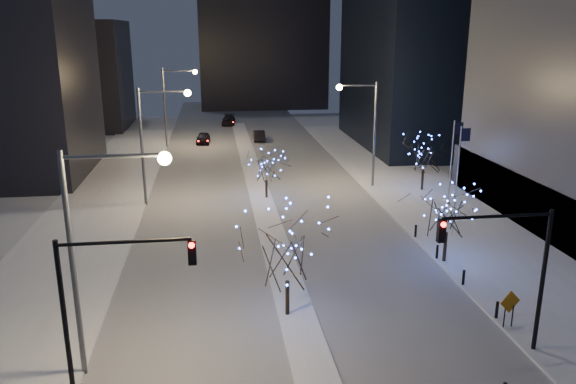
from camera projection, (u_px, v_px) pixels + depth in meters
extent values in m
plane|color=silver|center=(317.00, 382.00, 24.04)|extent=(160.00, 160.00, 0.00)
cube|color=#9DA2AB|center=(254.00, 178.00, 57.37)|extent=(20.00, 130.00, 0.02)
cube|color=white|center=(259.00, 190.00, 52.59)|extent=(2.00, 80.00, 0.15)
cube|color=white|center=(455.00, 217.00, 44.99)|extent=(10.00, 90.00, 0.15)
cube|color=white|center=(80.00, 234.00, 41.27)|extent=(8.00, 90.00, 0.15)
cube|color=black|center=(65.00, 75.00, 85.15)|extent=(18.00, 16.00, 16.00)
cylinder|color=#595E66|center=(73.00, 268.00, 23.28)|extent=(0.24, 0.24, 10.00)
cylinder|color=#595E66|center=(113.00, 156.00, 22.23)|extent=(4.00, 0.16, 0.16)
sphere|color=#FFC47F|center=(164.00, 158.00, 22.53)|extent=(0.56, 0.56, 0.56)
cylinder|color=#595E66|center=(142.00, 148.00, 47.09)|extent=(0.24, 0.24, 10.00)
cylinder|color=#595E66|center=(163.00, 91.00, 46.04)|extent=(4.00, 0.16, 0.16)
sphere|color=#FFC47F|center=(188.00, 93.00, 46.34)|extent=(0.56, 0.56, 0.56)
cylinder|color=#595E66|center=(165.00, 109.00, 70.90)|extent=(0.24, 0.24, 10.00)
cylinder|color=#595E66|center=(179.00, 71.00, 69.85)|extent=(4.00, 0.16, 0.16)
sphere|color=#FFC47F|center=(195.00, 72.00, 70.15)|extent=(0.56, 0.56, 0.56)
cylinder|color=#595E66|center=(375.00, 136.00, 52.64)|extent=(0.24, 0.24, 10.00)
cylinder|color=#595E66|center=(358.00, 85.00, 51.12)|extent=(3.50, 0.16, 0.16)
sphere|color=#FFC47F|center=(339.00, 87.00, 50.93)|extent=(0.56, 0.56, 0.56)
cylinder|color=black|center=(65.00, 325.00, 21.79)|extent=(0.20, 0.20, 7.00)
cylinder|color=black|center=(124.00, 242.00, 21.20)|extent=(5.00, 0.14, 0.14)
cube|color=black|center=(192.00, 252.00, 21.67)|extent=(0.32, 0.28, 1.00)
sphere|color=#FF0C05|center=(192.00, 245.00, 21.40)|extent=(0.22, 0.22, 0.22)
cylinder|color=black|center=(542.00, 283.00, 25.37)|extent=(0.20, 0.20, 7.00)
cylinder|color=black|center=(498.00, 216.00, 24.14)|extent=(5.00, 0.14, 0.14)
cube|color=black|center=(441.00, 231.00, 23.97)|extent=(0.32, 0.28, 1.00)
sphere|color=#FF0C05|center=(444.00, 225.00, 23.70)|extent=(0.22, 0.22, 0.22)
cylinder|color=silver|center=(457.00, 182.00, 39.80)|extent=(0.10, 0.10, 8.00)
cube|color=black|center=(466.00, 135.00, 38.91)|extent=(0.70, 0.03, 0.90)
cylinder|color=silver|center=(450.00, 173.00, 42.26)|extent=(0.10, 0.10, 8.00)
cube|color=black|center=(459.00, 129.00, 41.36)|extent=(0.70, 0.03, 0.90)
cylinder|color=black|center=(497.00, 310.00, 28.99)|extent=(0.16, 0.16, 0.90)
cylinder|color=black|center=(464.00, 277.00, 32.80)|extent=(0.16, 0.16, 0.90)
cylinder|color=black|center=(437.00, 252.00, 36.61)|extent=(0.16, 0.16, 0.90)
cylinder|color=black|center=(416.00, 231.00, 40.42)|extent=(0.16, 0.16, 0.90)
imported|color=black|center=(203.00, 138.00, 74.85)|extent=(1.99, 4.31, 1.43)
imported|color=black|center=(259.00, 135.00, 76.81)|extent=(1.56, 4.35, 1.43)
imported|color=black|center=(229.00, 120.00, 89.69)|extent=(2.47, 5.14, 1.44)
cylinder|color=black|center=(287.00, 298.00, 29.25)|extent=(0.22, 0.22, 1.88)
cylinder|color=black|center=(266.00, 189.00, 49.94)|extent=(0.22, 0.22, 1.61)
cylinder|color=black|center=(445.00, 247.00, 36.06)|extent=(0.22, 0.22, 1.95)
cylinder|color=black|center=(422.00, 180.00, 52.41)|extent=(0.22, 0.22, 1.89)
cylinder|color=black|center=(504.00, 317.00, 28.04)|extent=(0.06, 0.06, 1.17)
cylinder|color=black|center=(512.00, 316.00, 28.09)|extent=(0.06, 0.06, 1.17)
cube|color=orange|center=(510.00, 302.00, 27.84)|extent=(1.19, 0.31, 1.21)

